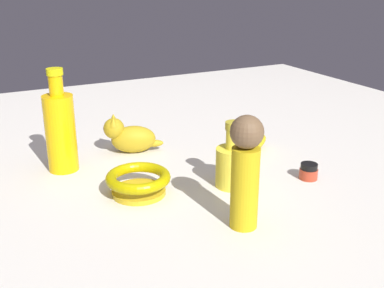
{
  "coord_description": "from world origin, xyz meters",
  "views": [
    {
      "loc": [
        0.43,
        0.84,
        0.43
      ],
      "look_at": [
        0.0,
        0.0,
        0.08
      ],
      "focal_mm": 44.64,
      "sensor_mm": 36.0,
      "label": 1
    }
  ],
  "objects_px": {
    "banana": "(247,146)",
    "bottle_tall": "(60,130)",
    "bowl": "(138,181)",
    "cat_figurine": "(129,136)",
    "person_figure_adult": "(245,169)",
    "bottle_short": "(233,163)",
    "nail_polish_jar": "(309,171)"
  },
  "relations": [
    {
      "from": "banana",
      "to": "bottle_tall",
      "type": "height_order",
      "value": "bottle_tall"
    },
    {
      "from": "bowl",
      "to": "cat_figurine",
      "type": "bearing_deg",
      "value": -105.58
    },
    {
      "from": "person_figure_adult",
      "to": "banana",
      "type": "relative_size",
      "value": 1.23
    },
    {
      "from": "person_figure_adult",
      "to": "cat_figurine",
      "type": "xyz_separation_m",
      "value": [
        0.06,
        -0.44,
        -0.07
      ]
    },
    {
      "from": "bottle_tall",
      "to": "bottle_short",
      "type": "relative_size",
      "value": 1.65
    },
    {
      "from": "person_figure_adult",
      "to": "bowl",
      "type": "relative_size",
      "value": 1.57
    },
    {
      "from": "banana",
      "to": "bottle_tall",
      "type": "xyz_separation_m",
      "value": [
        0.42,
        -0.11,
        0.07
      ]
    },
    {
      "from": "bowl",
      "to": "bottle_short",
      "type": "relative_size",
      "value": 0.93
    },
    {
      "from": "person_figure_adult",
      "to": "bottle_tall",
      "type": "relative_size",
      "value": 0.88
    },
    {
      "from": "bowl",
      "to": "bottle_tall",
      "type": "height_order",
      "value": "bottle_tall"
    },
    {
      "from": "bowl",
      "to": "bottle_short",
      "type": "xyz_separation_m",
      "value": [
        -0.19,
        0.05,
        0.02
      ]
    },
    {
      "from": "person_figure_adult",
      "to": "nail_polish_jar",
      "type": "xyz_separation_m",
      "value": [
        -0.24,
        -0.11,
        -0.09
      ]
    },
    {
      "from": "bottle_tall",
      "to": "nail_polish_jar",
      "type": "xyz_separation_m",
      "value": [
        -0.46,
        0.29,
        -0.08
      ]
    },
    {
      "from": "nail_polish_jar",
      "to": "person_figure_adult",
      "type": "bearing_deg",
      "value": 24.49
    },
    {
      "from": "bottle_tall",
      "to": "nail_polish_jar",
      "type": "relative_size",
      "value": 5.82
    },
    {
      "from": "person_figure_adult",
      "to": "nail_polish_jar",
      "type": "height_order",
      "value": "person_figure_adult"
    },
    {
      "from": "bowl",
      "to": "bottle_short",
      "type": "bearing_deg",
      "value": 164.66
    },
    {
      "from": "bottle_short",
      "to": "nail_polish_jar",
      "type": "distance_m",
      "value": 0.18
    },
    {
      "from": "cat_figurine",
      "to": "nail_polish_jar",
      "type": "distance_m",
      "value": 0.44
    },
    {
      "from": "bottle_short",
      "to": "cat_figurine",
      "type": "bearing_deg",
      "value": -66.07
    },
    {
      "from": "person_figure_adult",
      "to": "banana",
      "type": "xyz_separation_m",
      "value": [
        -0.2,
        -0.29,
        -0.09
      ]
    },
    {
      "from": "bottle_short",
      "to": "banana",
      "type": "bearing_deg",
      "value": -132.89
    },
    {
      "from": "bowl",
      "to": "cat_figurine",
      "type": "distance_m",
      "value": 0.24
    },
    {
      "from": "person_figure_adult",
      "to": "bottle_short",
      "type": "height_order",
      "value": "person_figure_adult"
    },
    {
      "from": "bowl",
      "to": "nail_polish_jar",
      "type": "height_order",
      "value": "bowl"
    },
    {
      "from": "banana",
      "to": "bowl",
      "type": "bearing_deg",
      "value": 168.85
    },
    {
      "from": "bottle_tall",
      "to": "cat_figurine",
      "type": "relative_size",
      "value": 1.63
    },
    {
      "from": "person_figure_adult",
      "to": "cat_figurine",
      "type": "bearing_deg",
      "value": -82.79
    },
    {
      "from": "banana",
      "to": "cat_figurine",
      "type": "bearing_deg",
      "value": 123.72
    },
    {
      "from": "banana",
      "to": "nail_polish_jar",
      "type": "distance_m",
      "value": 0.19
    },
    {
      "from": "person_figure_adult",
      "to": "banana",
      "type": "bearing_deg",
      "value": -124.29
    },
    {
      "from": "cat_figurine",
      "to": "banana",
      "type": "bearing_deg",
      "value": 149.72
    }
  ]
}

